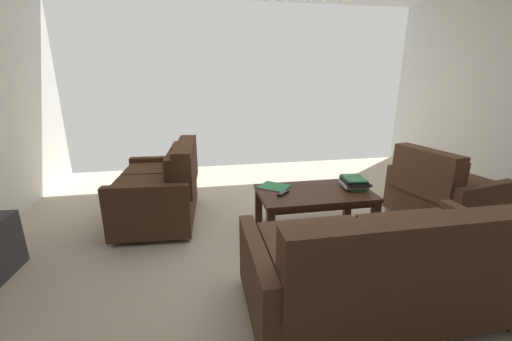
{
  "coord_description": "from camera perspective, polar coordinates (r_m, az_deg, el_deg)",
  "views": [
    {
      "loc": [
        0.83,
        2.63,
        1.57
      ],
      "look_at": [
        0.39,
        0.25,
        0.84
      ],
      "focal_mm": 22.18,
      "sensor_mm": 36.0,
      "label": 1
    }
  ],
  "objects": [
    {
      "name": "loveseat_near",
      "position": [
        3.63,
        -16.5,
        -3.16
      ],
      "size": [
        0.88,
        1.21,
        0.88
      ],
      "color": "black",
      "rests_on": "ground"
    },
    {
      "name": "armchair_side",
      "position": [
        3.98,
        30.3,
        -3.32
      ],
      "size": [
        0.94,
        1.06,
        0.84
      ],
      "color": "black",
      "rests_on": "ground"
    },
    {
      "name": "ground_plane",
      "position": [
        3.18,
        6.22,
        -13.01
      ],
      "size": [
        5.96,
        5.76,
        0.01
      ],
      "primitive_type": "cube",
      "color": "beige"
    },
    {
      "name": "sofa_main",
      "position": [
        2.35,
        22.1,
        -15.75
      ],
      "size": [
        1.8,
        0.91,
        0.84
      ],
      "color": "black",
      "rests_on": "ground"
    },
    {
      "name": "loose_magazine",
      "position": [
        3.31,
        3.31,
        -2.9
      ],
      "size": [
        0.38,
        0.38,
        0.01
      ],
      "primitive_type": "cube",
      "rotation": [
        0.0,
        0.0,
        0.88
      ],
      "color": "#337F51",
      "rests_on": "coffee_table"
    },
    {
      "name": "tv_remote",
      "position": [
        3.11,
        4.89,
        -4.13
      ],
      "size": [
        0.15,
        0.14,
        0.02
      ],
      "color": "black",
      "rests_on": "coffee_table"
    },
    {
      "name": "book_stack",
      "position": [
        3.41,
        17.27,
        -2.06
      ],
      "size": [
        0.27,
        0.32,
        0.11
      ],
      "color": "#337F51",
      "rests_on": "coffee_table"
    },
    {
      "name": "coffee_table",
      "position": [
        3.26,
        10.49,
        -4.78
      ],
      "size": [
        1.13,
        0.66,
        0.45
      ],
      "color": "#3D2316",
      "rests_on": "ground"
    }
  ]
}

